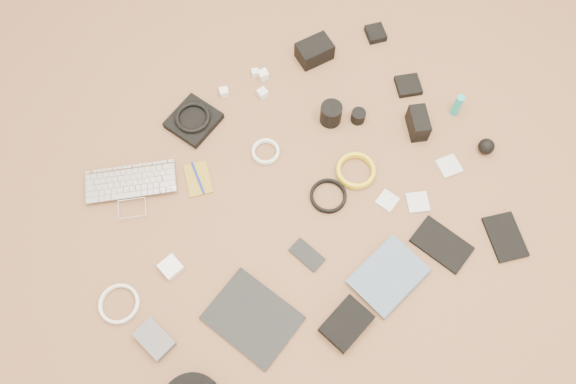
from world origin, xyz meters
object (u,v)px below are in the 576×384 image
laptop (132,194)px  paperback (408,295)px  dslr_camera (314,51)px  tablet (253,318)px  phone (307,255)px

laptop → paperback: 0.97m
dslr_camera → tablet: 1.01m
laptop → paperback: (0.60, -0.76, -0.00)m
laptop → tablet: laptop is taller
laptop → phone: 0.62m
tablet → dslr_camera: bearing=25.6°
paperback → tablet: bearing=54.3°
laptop → paperback: bearing=-29.6°
phone → tablet: bearing=-178.2°
dslr_camera → phone: (-0.43, -0.65, -0.03)m
phone → laptop: bearing=112.2°
tablet → paperback: size_ratio=1.18×
laptop → dslr_camera: size_ratio=2.41×
dslr_camera → tablet: dslr_camera is taller
laptop → dslr_camera: 0.85m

